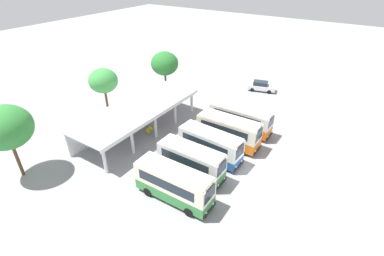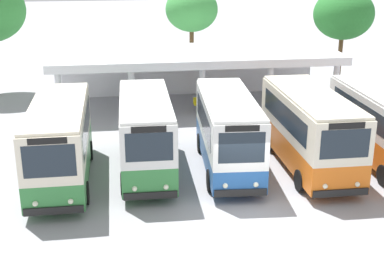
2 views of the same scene
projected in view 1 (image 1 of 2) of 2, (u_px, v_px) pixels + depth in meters
ground_plane at (248, 172)px, 29.47m from camera, size 180.00×180.00×0.00m
city_bus_nearest_orange at (174, 183)px, 25.34m from camera, size 2.38×7.48×3.37m
city_bus_second_in_row at (191, 161)px, 28.13m from camera, size 2.33×7.02×3.37m
city_bus_middle_cream at (210, 144)px, 30.64m from camera, size 2.57×7.29×3.33m
city_bus_fourth_amber at (229, 130)px, 32.99m from camera, size 2.46×7.50×3.43m
city_bus_fifth_blue at (241, 118)px, 35.65m from camera, size 2.41×7.94×3.27m
parked_car_flank at (261, 86)px, 47.11m from camera, size 2.80×4.72×1.62m
terminal_canopy at (134, 111)px, 35.42m from camera, size 17.40×6.32×3.40m
waiting_chair_end_by_column at (148, 131)px, 35.46m from camera, size 0.45×0.45×0.86m
waiting_chair_second_from_end at (151, 128)px, 36.04m from camera, size 0.45×0.45×0.86m
waiting_chair_middle_seat at (155, 126)px, 36.55m from camera, size 0.45×0.45×0.86m
roadside_tree_behind_canopy at (103, 81)px, 37.27m from camera, size 3.77×3.77×6.86m
roadside_tree_east_of_canopy at (165, 64)px, 44.24m from camera, size 4.27×4.27×6.78m
roadside_tree_west_of_canopy at (5, 127)px, 26.30m from camera, size 4.89×4.89×7.71m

